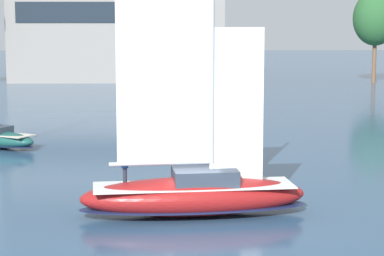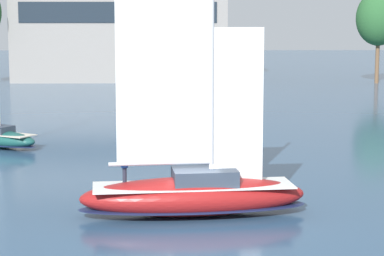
% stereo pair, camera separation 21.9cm
% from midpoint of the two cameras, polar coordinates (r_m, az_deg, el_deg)
% --- Properties ---
extents(ground_plane, '(400.00, 400.00, 0.00)m').
position_cam_midpoint_polar(ground_plane, '(36.67, -0.05, -6.64)').
color(ground_plane, '#2D4C6B').
extents(waterfront_building, '(33.77, 14.22, 19.86)m').
position_cam_midpoint_polar(waterfront_building, '(118.80, -5.70, 8.46)').
color(waterfront_building, gray).
rests_on(waterfront_building, ground).
extents(tree_shore_center, '(6.71, 6.71, 13.80)m').
position_cam_midpoint_polar(tree_shore_center, '(115.54, 13.76, 8.12)').
color(tree_shore_center, brown).
rests_on(tree_shore_center, ground).
extents(sailboat_main, '(11.38, 4.25, 15.27)m').
position_cam_midpoint_polar(sailboat_main, '(36.39, -0.02, -4.83)').
color(sailboat_main, maroon).
rests_on(sailboat_main, ground).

